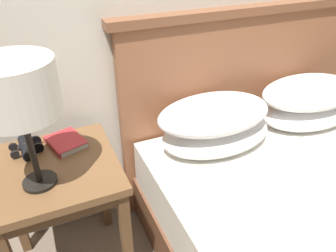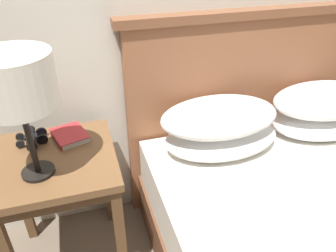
# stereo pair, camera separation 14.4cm
# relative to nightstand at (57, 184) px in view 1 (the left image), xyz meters

# --- Properties ---
(nightstand) EXTENTS (0.52, 0.52, 0.67)m
(nightstand) POSITION_rel_nightstand_xyz_m (0.00, 0.00, 0.00)
(nightstand) COLOR brown
(nightstand) RESTS_ON ground_plane
(table_lamp) EXTENTS (0.28, 0.28, 0.50)m
(table_lamp) POSITION_rel_nightstand_xyz_m (-0.06, -0.09, 0.50)
(table_lamp) COLOR black
(table_lamp) RESTS_ON nightstand
(book_on_nightstand) EXTENTS (0.18, 0.21, 0.03)m
(book_on_nightstand) POSITION_rel_nightstand_xyz_m (0.07, 0.14, 0.11)
(book_on_nightstand) COLOR silver
(book_on_nightstand) RESTS_ON nightstand
(binoculars_pair) EXTENTS (0.14, 0.16, 0.05)m
(binoculars_pair) POSITION_rel_nightstand_xyz_m (-0.09, 0.15, 0.12)
(binoculars_pair) COLOR black
(binoculars_pair) RESTS_ON nightstand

